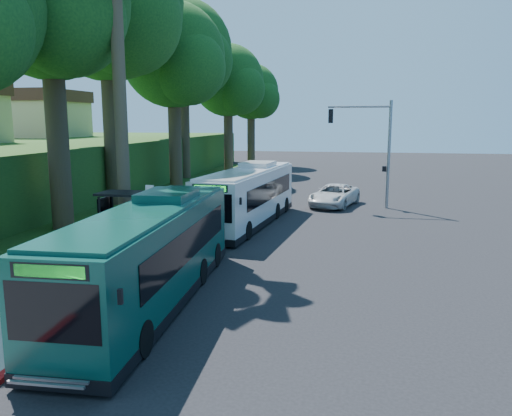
% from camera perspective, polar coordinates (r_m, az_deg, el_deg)
% --- Properties ---
extents(ground, '(140.00, 140.00, 0.00)m').
position_cam_1_polar(ground, '(24.36, 4.74, -3.63)').
color(ground, black).
rests_on(ground, ground).
extents(sidewalk, '(4.50, 70.00, 0.12)m').
position_cam_1_polar(sidewalk, '(26.14, -11.39, -2.72)').
color(sidewalk, gray).
rests_on(sidewalk, ground).
extents(red_curb, '(0.25, 30.00, 0.13)m').
position_cam_1_polar(red_curb, '(21.70, -9.76, -5.27)').
color(red_curb, maroon).
rests_on(red_curb, ground).
extents(grass_verge, '(8.00, 70.00, 0.06)m').
position_cam_1_polar(grass_verge, '(33.00, -17.26, -0.41)').
color(grass_verge, '#234719').
rests_on(grass_verge, ground).
extents(bus_shelter, '(3.20, 1.51, 2.55)m').
position_cam_1_polar(bus_shelter, '(23.22, -14.11, -0.02)').
color(bus_shelter, black).
rests_on(bus_shelter, ground).
extents(stop_sign_pole, '(0.35, 0.06, 3.17)m').
position_cam_1_polar(stop_sign_pole, '(20.50, -11.96, -0.45)').
color(stop_sign_pole, gray).
rests_on(stop_sign_pole, ground).
extents(traffic_signal_pole, '(4.10, 0.30, 7.00)m').
position_cam_1_polar(traffic_signal_pole, '(33.59, 13.26, 7.50)').
color(traffic_signal_pole, gray).
rests_on(traffic_signal_pole, ground).
extents(hillside_backdrop, '(24.00, 60.00, 8.80)m').
position_cam_1_polar(hillside_backdrop, '(48.33, -25.74, 5.10)').
color(hillside_backdrop, '#234719').
rests_on(hillside_backdrop, ground).
extents(tree_0, '(8.40, 8.00, 15.70)m').
position_cam_1_polar(tree_0, '(28.41, -22.44, 20.39)').
color(tree_0, '#382B1E').
rests_on(tree_0, ground).
extents(tree_1, '(10.50, 10.00, 18.26)m').
position_cam_1_polar(tree_1, '(36.01, -16.55, 20.81)').
color(tree_1, '#382B1E').
rests_on(tree_1, ground).
extents(tree_2, '(8.82, 8.40, 15.12)m').
position_cam_1_polar(tree_2, '(42.35, -9.35, 16.30)').
color(tree_2, '#382B1E').
rests_on(tree_2, ground).
extents(tree_3, '(10.08, 9.60, 17.28)m').
position_cam_1_polar(tree_3, '(50.67, -8.32, 16.97)').
color(tree_3, '#382B1E').
rests_on(tree_3, ground).
extents(tree_4, '(8.40, 8.00, 14.14)m').
position_cam_1_polar(tree_4, '(57.39, -3.14, 13.96)').
color(tree_4, '#382B1E').
rests_on(tree_4, ground).
extents(tree_5, '(7.35, 7.00, 12.86)m').
position_cam_1_polar(tree_5, '(64.92, -0.50, 12.84)').
color(tree_5, '#382B1E').
rests_on(tree_5, ground).
extents(white_bus, '(3.53, 11.37, 3.33)m').
position_cam_1_polar(white_bus, '(27.75, -0.83, 1.50)').
color(white_bus, silver).
rests_on(white_bus, ground).
extents(teal_bus, '(2.87, 11.27, 3.33)m').
position_cam_1_polar(teal_bus, '(16.09, -11.87, -4.96)').
color(teal_bus, '#0A3B32').
rests_on(teal_bus, ground).
extents(pickup, '(3.67, 5.67, 1.45)m').
position_cam_1_polar(pickup, '(34.17, 8.94, 1.45)').
color(pickup, silver).
rests_on(pickup, ground).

